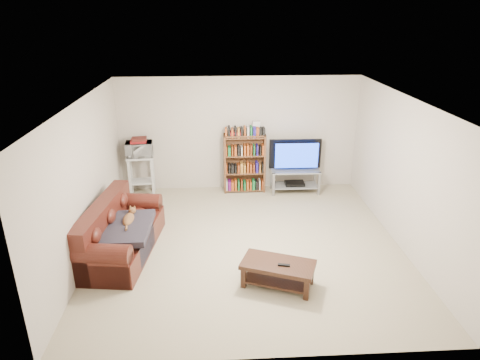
{
  "coord_description": "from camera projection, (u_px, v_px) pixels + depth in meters",
  "views": [
    {
      "loc": [
        -0.49,
        -6.18,
        3.64
      ],
      "look_at": [
        -0.1,
        0.4,
        1.0
      ],
      "focal_mm": 32.0,
      "sensor_mm": 36.0,
      "label": 1
    }
  ],
  "objects": [
    {
      "name": "wall_back",
      "position": [
        239.0,
        134.0,
        8.98
      ],
      "size": [
        5.0,
        0.0,
        5.0
      ],
      "primitive_type": "plane",
      "rotation": [
        1.57,
        0.0,
        0.0
      ],
      "color": "beige",
      "rests_on": "ground"
    },
    {
      "name": "microwave",
      "position": [
        139.0,
        149.0,
        8.66
      ],
      "size": [
        0.56,
        0.4,
        0.29
      ],
      "primitive_type": "imported",
      "rotation": [
        0.0,
        0.0,
        0.09
      ],
      "color": "silver",
      "rests_on": "microwave_stand"
    },
    {
      "name": "cat",
      "position": [
        128.0,
        219.0,
        6.71
      ],
      "size": [
        0.28,
        0.56,
        0.16
      ],
      "primitive_type": null,
      "rotation": [
        0.0,
        0.0,
        -0.13
      ],
      "color": "brown",
      "rests_on": "sofa"
    },
    {
      "name": "ceiling",
      "position": [
        248.0,
        101.0,
        6.22
      ],
      "size": [
        5.0,
        5.0,
        0.0
      ],
      "primitive_type": "plane",
      "rotation": [
        3.14,
        0.0,
        0.0
      ],
      "color": "white",
      "rests_on": "ground"
    },
    {
      "name": "television",
      "position": [
        296.0,
        155.0,
        8.87
      ],
      "size": [
        1.09,
        0.15,
        0.63
      ],
      "primitive_type": "imported",
      "rotation": [
        0.0,
        0.0,
        3.13
      ],
      "color": "black",
      "rests_on": "tv_stand"
    },
    {
      "name": "microwave_stand",
      "position": [
        141.0,
        170.0,
        8.83
      ],
      "size": [
        0.57,
        0.44,
        0.86
      ],
      "rotation": [
        0.0,
        0.0,
        0.09
      ],
      "color": "silver",
      "rests_on": "floor"
    },
    {
      "name": "dvd_player",
      "position": [
        294.0,
        183.0,
        9.1
      ],
      "size": [
        0.41,
        0.29,
        0.06
      ],
      "primitive_type": "cube",
      "rotation": [
        0.0,
        0.0,
        -0.01
      ],
      "color": "black",
      "rests_on": "tv_stand"
    },
    {
      "name": "floor",
      "position": [
        247.0,
        244.0,
        7.11
      ],
      "size": [
        5.0,
        5.0,
        0.0
      ],
      "primitive_type": "plane",
      "color": "#C4B692",
      "rests_on": "ground"
    },
    {
      "name": "wall_left",
      "position": [
        85.0,
        181.0,
        6.53
      ],
      "size": [
        0.0,
        5.0,
        5.0
      ],
      "primitive_type": "plane",
      "rotation": [
        1.57,
        0.0,
        1.57
      ],
      "color": "beige",
      "rests_on": "ground"
    },
    {
      "name": "sofa",
      "position": [
        118.0,
        235.0,
        6.78
      ],
      "size": [
        1.1,
        2.07,
        0.85
      ],
      "rotation": [
        0.0,
        0.0,
        -0.13
      ],
      "color": "#4B1B13",
      "rests_on": "floor"
    },
    {
      "name": "coffee_table",
      "position": [
        278.0,
        270.0,
        5.97
      ],
      "size": [
        1.12,
        0.84,
        0.37
      ],
      "rotation": [
        0.0,
        0.0,
        -0.38
      ],
      "color": "#361E13",
      "rests_on": "floor"
    },
    {
      "name": "wall_right",
      "position": [
        404.0,
        174.0,
        6.8
      ],
      "size": [
        0.0,
        5.0,
        5.0
      ],
      "primitive_type": "plane",
      "rotation": [
        1.57,
        0.0,
        -1.57
      ],
      "color": "beige",
      "rests_on": "ground"
    },
    {
      "name": "blanket",
      "position": [
        125.0,
        228.0,
        6.57
      ],
      "size": [
        0.81,
        1.03,
        0.18
      ],
      "primitive_type": "cube",
      "rotation": [
        0.05,
        -0.04,
        -0.05
      ],
      "color": "#2D2833",
      "rests_on": "sofa"
    },
    {
      "name": "wall_front",
      "position": [
        267.0,
        267.0,
        4.35
      ],
      "size": [
        5.0,
        0.0,
        5.0
      ],
      "primitive_type": "plane",
      "rotation": [
        -1.57,
        0.0,
        0.0
      ],
      "color": "beige",
      "rests_on": "ground"
    },
    {
      "name": "shelf_clutter",
      "position": [
        249.0,
        129.0,
        8.73
      ],
      "size": [
        0.64,
        0.2,
        0.28
      ],
      "rotation": [
        0.0,
        0.0,
        0.01
      ],
      "color": "silver",
      "rests_on": "bookshelf"
    },
    {
      "name": "game_boxes",
      "position": [
        139.0,
        141.0,
        8.6
      ],
      "size": [
        0.34,
        0.3,
        0.05
      ],
      "primitive_type": "cube",
      "rotation": [
        0.0,
        0.0,
        0.09
      ],
      "color": "maroon",
      "rests_on": "microwave"
    },
    {
      "name": "tv_stand",
      "position": [
        295.0,
        177.0,
        9.04
      ],
      "size": [
        1.02,
        0.47,
        0.51
      ],
      "rotation": [
        0.0,
        0.0,
        -0.01
      ],
      "color": "#999EA3",
      "rests_on": "floor"
    },
    {
      "name": "bookshelf",
      "position": [
        245.0,
        162.0,
        8.98
      ],
      "size": [
        0.87,
        0.28,
        1.25
      ],
      "rotation": [
        0.0,
        0.0,
        0.01
      ],
      "color": "brown",
      "rests_on": "floor"
    },
    {
      "name": "remote",
      "position": [
        284.0,
        265.0,
        5.86
      ],
      "size": [
        0.17,
        0.08,
        0.02
      ],
      "primitive_type": "cube",
      "rotation": [
        0.0,
        0.0,
        -0.23
      ],
      "color": "black",
      "rests_on": "coffee_table"
    }
  ]
}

